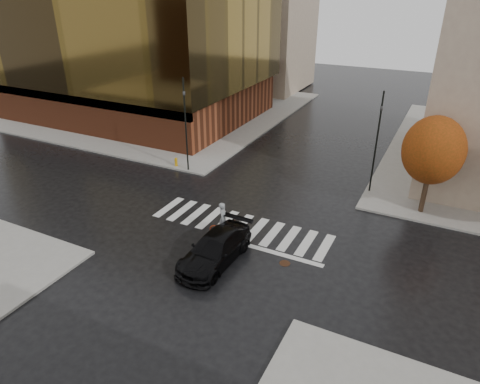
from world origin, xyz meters
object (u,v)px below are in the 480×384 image
object	(u,v)px
sedan	(215,249)
cyclist	(224,225)
traffic_light_nw	(185,119)
fire_hydrant	(176,161)
traffic_light_ne	(377,136)

from	to	relation	value
sedan	cyclist	xyz separation A→B (m)	(-0.82, 2.57, -0.04)
sedan	traffic_light_nw	size ratio (longest dim) A/B	0.75
cyclist	fire_hydrant	size ratio (longest dim) A/B	3.07
sedan	fire_hydrant	xyz separation A→B (m)	(-9.48, 10.07, -0.25)
traffic_light_nw	cyclist	bearing A→B (deg)	59.63
traffic_light_nw	fire_hydrant	distance (m)	4.05
traffic_light_ne	fire_hydrant	size ratio (longest dim) A/B	10.07
cyclist	traffic_light_nw	world-z (taller)	traffic_light_nw
cyclist	traffic_light_ne	bearing A→B (deg)	-45.04
traffic_light_nw	traffic_light_ne	distance (m)	14.23
sedan	traffic_light_ne	world-z (taller)	traffic_light_ne
traffic_light_nw	traffic_light_ne	size ratio (longest dim) A/B	1.01
sedan	cyclist	distance (m)	2.70
fire_hydrant	sedan	bearing A→B (deg)	-46.72
traffic_light_nw	traffic_light_ne	world-z (taller)	traffic_light_nw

